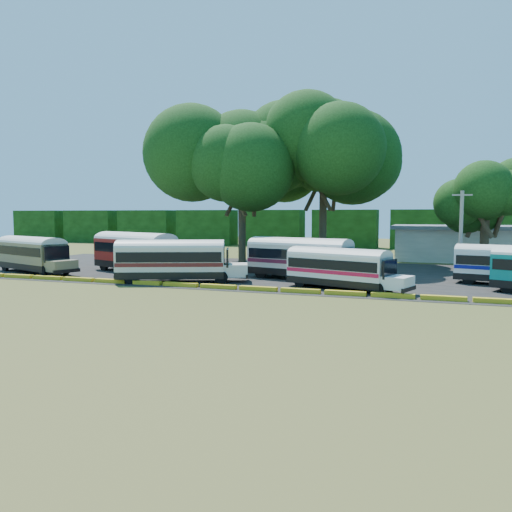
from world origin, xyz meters
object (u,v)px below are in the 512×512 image
(bus_red, at_px, (136,249))
(bus_cream_west, at_px, (174,258))
(bus_beige, at_px, (33,252))
(bus_white_red, at_px, (340,266))
(tree_west, at_px, (242,157))

(bus_red, bearing_deg, bus_cream_west, -15.05)
(bus_beige, height_order, bus_red, bus_red)
(bus_beige, relative_size, bus_white_red, 1.12)
(bus_red, relative_size, bus_white_red, 1.24)
(bus_beige, height_order, bus_white_red, bus_beige)
(bus_white_red, bearing_deg, bus_cream_west, -158.36)
(tree_west, bearing_deg, bus_beige, -137.08)
(bus_beige, xyz_separation_m, bus_red, (8.73, 3.27, 0.22))
(tree_west, bearing_deg, bus_red, -120.36)
(bus_beige, bearing_deg, bus_white_red, 17.33)
(bus_white_red, xyz_separation_m, tree_west, (-13.01, 14.86, 9.64))
(bus_red, xyz_separation_m, tree_west, (6.24, 10.65, 9.20))
(bus_beige, height_order, bus_cream_west, bus_cream_west)
(bus_white_red, height_order, tree_west, tree_west)
(bus_red, bearing_deg, tree_west, 81.21)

